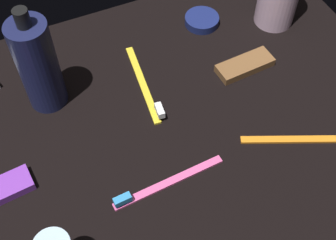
% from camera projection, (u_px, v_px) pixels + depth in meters
% --- Properties ---
extents(ground_plane, '(0.84, 0.64, 0.01)m').
position_uv_depth(ground_plane, '(168.00, 133.00, 0.74)').
color(ground_plane, black).
extents(lotion_bottle, '(0.06, 0.06, 0.19)m').
position_uv_depth(lotion_bottle, '(38.00, 65.00, 0.70)').
color(lotion_bottle, '#1A1E45').
rests_on(lotion_bottle, ground_plane).
extents(toothbrush_orange, '(0.17, 0.08, 0.02)m').
position_uv_depth(toothbrush_orange, '(305.00, 138.00, 0.72)').
color(toothbrush_orange, orange).
rests_on(toothbrush_orange, ground_plane).
extents(toothbrush_yellow, '(0.03, 0.18, 0.02)m').
position_uv_depth(toothbrush_yellow, '(146.00, 86.00, 0.78)').
color(toothbrush_yellow, yellow).
rests_on(toothbrush_yellow, ground_plane).
extents(toothbrush_pink, '(0.18, 0.02, 0.02)m').
position_uv_depth(toothbrush_pink, '(162.00, 184.00, 0.67)').
color(toothbrush_pink, '#E55999').
rests_on(toothbrush_pink, ground_plane).
extents(snack_bar_brown, '(0.11, 0.05, 0.01)m').
position_uv_depth(snack_bar_brown, '(245.00, 65.00, 0.81)').
color(snack_bar_brown, brown).
rests_on(snack_bar_brown, ground_plane).
extents(cream_tin_left, '(0.07, 0.07, 0.02)m').
position_uv_depth(cream_tin_left, '(202.00, 20.00, 0.88)').
color(cream_tin_left, navy).
rests_on(cream_tin_left, ground_plane).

